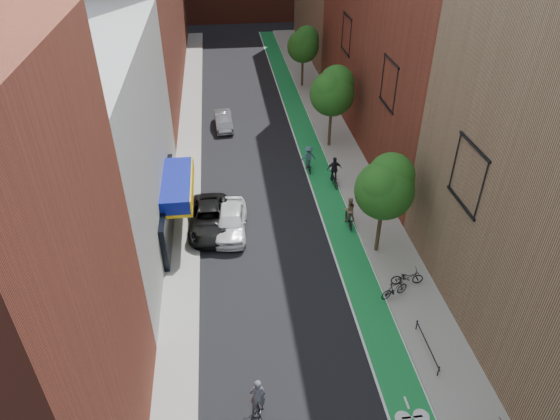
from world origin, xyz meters
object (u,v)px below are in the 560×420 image
object	(u,v)px
cyclist_lead	(258,404)
cyclist_lane_mid	(334,175)
parked_car_silver	(223,121)
cyclist_lane_near	(349,214)
parked_car_black	(209,219)
cyclist_lane_far	(309,160)
parked_car_white	(231,221)

from	to	relation	value
cyclist_lead	cyclist_lane_mid	size ratio (longest dim) A/B	0.98
parked_car_silver	cyclist_lane_mid	world-z (taller)	cyclist_lane_mid
cyclist_lead	cyclist_lane_near	distance (m)	14.75
parked_car_black	cyclist_lane_far	world-z (taller)	cyclist_lane_far
parked_car_black	parked_car_silver	size ratio (longest dim) A/B	1.31
parked_car_silver	cyclist_lane_far	distance (m)	10.55
parked_car_white	cyclist_lane_far	bearing A→B (deg)	53.97
parked_car_black	cyclist_lane_near	world-z (taller)	cyclist_lane_near
cyclist_lane_mid	cyclist_lane_near	bearing A→B (deg)	86.25
parked_car_black	parked_car_silver	distance (m)	15.20
parked_car_silver	parked_car_black	bearing A→B (deg)	-98.14
parked_car_white	cyclist_lead	bearing A→B (deg)	-82.56
parked_car_silver	cyclist_lane_far	xyz separation A→B (m)	(6.20, -8.53, 0.23)
parked_car_black	cyclist_lane_mid	world-z (taller)	cyclist_lane_mid
cyclist_lead	cyclist_lane_mid	distance (m)	19.37
parked_car_white	cyclist_lane_far	world-z (taller)	cyclist_lane_far
cyclist_lane_near	cyclist_lane_far	bearing A→B (deg)	-78.84
parked_car_white	parked_car_silver	distance (m)	15.65
parked_car_silver	cyclist_lane_mid	size ratio (longest dim) A/B	1.86
parked_car_black	cyclist_lane_far	bearing A→B (deg)	41.96
cyclist_lane_near	cyclist_lane_far	distance (m)	7.47
parked_car_white	cyclist_lane_far	distance (m)	9.44
cyclist_lane_far	parked_car_silver	bearing A→B (deg)	-56.55
parked_car_white	cyclist_lane_mid	bearing A→B (deg)	37.01
parked_car_silver	cyclist_lane_near	world-z (taller)	cyclist_lane_near
parked_car_black	parked_car_silver	xyz separation A→B (m)	(1.38, 15.14, -0.07)
parked_car_white	cyclist_lane_far	size ratio (longest dim) A/B	2.36
cyclist_lead	cyclist_lane_near	size ratio (longest dim) A/B	1.08
parked_car_black	parked_car_white	bearing A→B (deg)	-19.29
parked_car_silver	cyclist_lane_near	bearing A→B (deg)	-67.42
cyclist_lane_near	cyclist_lane_mid	size ratio (longest dim) A/B	0.90
cyclist_lane_near	parked_car_silver	bearing A→B (deg)	-63.96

